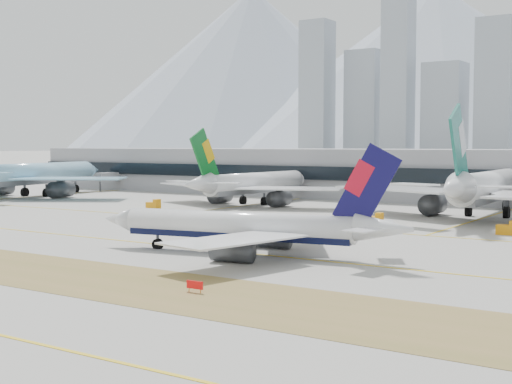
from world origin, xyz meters
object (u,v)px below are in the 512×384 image
Objects in this scene: widebody_cathay at (487,188)px; terminal at (415,174)px; widebody_eva at (251,185)px; widebody_korean at (33,175)px; taxiing_airliner at (248,228)px.

widebody_cathay is 57.53m from terminal.
terminal is at bearing 33.90° from widebody_cathay.
widebody_cathay is 0.25× the size of terminal.
widebody_eva reaches higher than terminal.
taxiing_airliner is at bearing -127.22° from widebody_korean.
widebody_cathay reaches higher than terminal.
widebody_eva is at bearing -66.69° from taxiing_airliner.
taxiing_airliner is at bearing -145.37° from widebody_eva.
widebody_korean is at bearing 92.82° from widebody_cathay.
widebody_cathay is (14.35, 74.59, 2.50)m from taxiing_airliner.
widebody_eva is 55.09m from terminal.
widebody_eva is 63.08m from widebody_cathay.
widebody_korean reaches higher than taxiing_airliner.
terminal is at bearing -30.39° from widebody_eva.
widebody_korean is (-123.37, 61.60, 2.64)m from taxiing_airliner.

